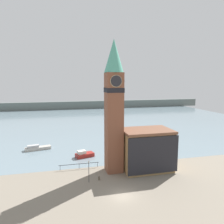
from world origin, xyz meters
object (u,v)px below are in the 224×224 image
(pier_building, at_px, (147,149))
(boat_near, at_px, (84,154))
(clock_tower, at_px, (114,103))
(lamp_post, at_px, (89,167))
(boat_far, at_px, (37,148))
(mooring_bollard_near, at_px, (99,178))

(pier_building, height_order, boat_near, pier_building)
(clock_tower, xyz_separation_m, lamp_post, (-5.69, -3.91, -11.17))
(boat_near, bearing_deg, boat_far, 127.68)
(boat_far, xyz_separation_m, lamp_post, (10.98, -22.17, 2.30))
(pier_building, bearing_deg, boat_far, 140.99)
(pier_building, bearing_deg, clock_tower, 173.45)
(boat_near, xyz_separation_m, boat_far, (-11.66, 8.55, -0.10))
(boat_near, distance_m, lamp_post, 13.81)
(pier_building, bearing_deg, lamp_post, -166.00)
(boat_near, xyz_separation_m, mooring_bollard_near, (1.26, -13.20, -0.21))
(boat_far, bearing_deg, boat_near, -47.80)
(boat_near, bearing_deg, mooring_bollard_near, -100.61)
(mooring_bollard_near, bearing_deg, lamp_post, -167.86)
(boat_near, bearing_deg, pier_building, -57.55)
(clock_tower, relative_size, boat_far, 3.80)
(mooring_bollard_near, bearing_deg, boat_near, 95.43)
(boat_far, height_order, lamp_post, lamp_post)
(pier_building, relative_size, lamp_post, 2.53)
(lamp_post, bearing_deg, boat_far, 116.34)
(clock_tower, bearing_deg, boat_far, 132.40)
(clock_tower, bearing_deg, boat_near, 117.32)
(lamp_post, bearing_deg, pier_building, 14.00)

